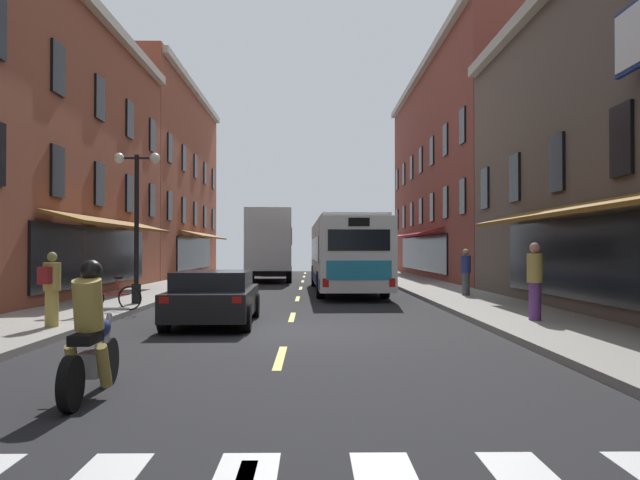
# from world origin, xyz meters

# --- Properties ---
(ground_plane) EXTENTS (34.80, 80.00, 0.10)m
(ground_plane) POSITION_xyz_m (0.00, 0.00, -0.05)
(ground_plane) COLOR black
(lane_centre_dashes) EXTENTS (0.14, 73.90, 0.01)m
(lane_centre_dashes) POSITION_xyz_m (0.00, -0.25, 0.00)
(lane_centre_dashes) COLOR #DBCC4C
(lane_centre_dashes) RESTS_ON ground
(sidewalk_left) EXTENTS (3.00, 80.00, 0.14)m
(sidewalk_left) POSITION_xyz_m (-5.90, 0.00, 0.07)
(sidewalk_left) COLOR gray
(sidewalk_left) RESTS_ON ground
(sidewalk_right) EXTENTS (3.00, 80.00, 0.14)m
(sidewalk_right) POSITION_xyz_m (5.90, 0.00, 0.07)
(sidewalk_right) COLOR gray
(sidewalk_right) RESTS_ON ground
(transit_bus) EXTENTS (2.86, 12.57, 3.05)m
(transit_bus) POSITION_xyz_m (1.92, 13.45, 1.61)
(transit_bus) COLOR white
(transit_bus) RESTS_ON ground
(box_truck) EXTENTS (2.74, 7.86, 3.94)m
(box_truck) POSITION_xyz_m (-1.88, 22.50, 2.04)
(box_truck) COLOR white
(box_truck) RESTS_ON ground
(sedan_near) EXTENTS (2.05, 4.54, 1.28)m
(sedan_near) POSITION_xyz_m (-1.82, 1.32, 0.66)
(sedan_near) COLOR black
(sedan_near) RESTS_ON ground
(sedan_mid) EXTENTS (1.97, 4.83, 1.42)m
(sedan_mid) POSITION_xyz_m (-1.96, 32.20, 0.73)
(sedan_mid) COLOR black
(sedan_mid) RESTS_ON ground
(motorcycle_rider) EXTENTS (0.62, 2.07, 1.66)m
(motorcycle_rider) POSITION_xyz_m (-2.14, -6.43, 0.71)
(motorcycle_rider) COLOR black
(motorcycle_rider) RESTS_ON ground
(bicycle_near) EXTENTS (1.71, 0.48, 0.91)m
(bicycle_near) POSITION_xyz_m (-4.93, 3.55, 0.50)
(bicycle_near) COLOR black
(bicycle_near) RESTS_ON sidewalk_left
(pedestrian_near) EXTENTS (0.39, 0.52, 1.59)m
(pedestrian_near) POSITION_xyz_m (-5.04, -0.31, 0.98)
(pedestrian_near) COLOR #B29947
(pedestrian_near) RESTS_ON sidewalk_left
(pedestrian_far) EXTENTS (0.36, 0.36, 1.81)m
(pedestrian_far) POSITION_xyz_m (5.72, 0.88, 1.08)
(pedestrian_far) COLOR #66387F
(pedestrian_far) RESTS_ON sidewalk_right
(pedestrian_rear) EXTENTS (0.36, 0.36, 1.67)m
(pedestrian_rear) POSITION_xyz_m (6.06, 9.21, 1.00)
(pedestrian_rear) COLOR #4C4C51
(pedestrian_rear) RESTS_ON sidewalk_right
(street_lamp_twin) EXTENTS (1.42, 0.32, 4.61)m
(street_lamp_twin) POSITION_xyz_m (-4.85, 5.79, 2.71)
(street_lamp_twin) COLOR black
(street_lamp_twin) RESTS_ON sidewalk_left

